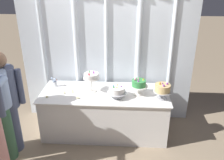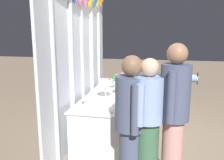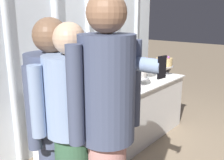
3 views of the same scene
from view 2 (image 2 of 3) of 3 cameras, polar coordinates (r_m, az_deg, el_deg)
name	(u,v)px [view 2 (image 2 of 3)]	position (r m, az deg, el deg)	size (l,w,h in m)	color
ground_plane	(116,136)	(4.31, 0.98, -13.43)	(24.00, 24.00, 0.00)	gray
draped_curtain	(81,52)	(4.08, -7.47, 6.66)	(2.98, 0.19, 2.72)	silver
cake_table	(111,116)	(4.19, -0.36, -8.66)	(2.06, 0.83, 0.75)	white
cake_display_leftmost	(106,83)	(3.82, -1.51, -0.72)	(0.26, 0.26, 0.37)	silver
cake_display_midleft	(121,86)	(4.21, 2.12, -1.56)	(0.31, 0.31, 0.21)	#B2B2B7
cake_display_midright	(118,79)	(4.54, 1.34, 0.25)	(0.29, 0.29, 0.29)	silver
cake_display_rightmost	(126,77)	(4.87, 3.42, 0.84)	(0.28, 0.28, 0.28)	#B2B2B7
flower_vase	(84,105)	(3.30, -6.66, -6.01)	(0.10, 0.09, 0.17)	silver
tealight_far_left	(112,112)	(3.21, 0.04, -7.80)	(0.04, 0.04, 0.03)	beige
tealight_near_left	(105,106)	(3.45, -1.63, -6.33)	(0.04, 0.04, 0.04)	beige
tealight_near_right	(104,104)	(3.58, -1.88, -5.70)	(0.04, 0.04, 0.04)	beige
tealight_far_right	(119,102)	(3.66, 1.78, -5.30)	(0.05, 0.05, 0.04)	beige
guest_man_pink_jacket	(131,120)	(2.68, 4.61, -9.66)	(0.51, 0.45, 1.58)	#4C5675
guest_girl_blue_dress	(149,122)	(2.66, 8.80, -10.04)	(0.49, 0.74, 1.55)	#3D6B4C
guest_man_dark_suit	(174,115)	(2.65, 14.69, -8.08)	(0.47, 0.38, 1.71)	#D6938E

